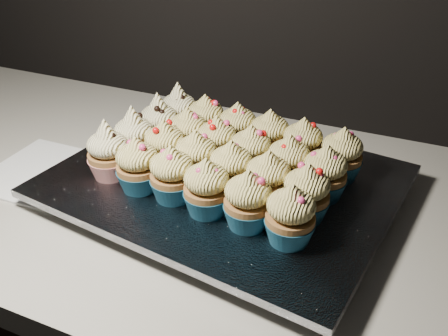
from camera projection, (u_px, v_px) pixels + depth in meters
name	position (u px, v px, depth m)	size (l,w,h in m)	color
worktop	(137.00, 181.00, 0.84)	(2.44, 0.64, 0.04)	beige
napkin	(45.00, 173.00, 0.82)	(0.18, 0.18, 0.00)	white
baking_tray	(224.00, 190.00, 0.76)	(0.45, 0.35, 0.02)	black
foil_lining	(224.00, 180.00, 0.75)	(0.49, 0.38, 0.01)	silver
cupcake_0	(108.00, 152.00, 0.74)	(0.06, 0.06, 0.10)	red
cupcake_1	(138.00, 166.00, 0.71)	(0.06, 0.06, 0.08)	#195A79
cupcake_2	(172.00, 175.00, 0.68)	(0.06, 0.06, 0.08)	#195A79
cupcake_3	(207.00, 188.00, 0.66)	(0.06, 0.06, 0.08)	#195A79
cupcake_4	(248.00, 201.00, 0.63)	(0.06, 0.06, 0.08)	#195A79
cupcake_5	(290.00, 216.00, 0.60)	(0.06, 0.06, 0.08)	#195A79
cupcake_6	(134.00, 138.00, 0.78)	(0.06, 0.06, 0.10)	red
cupcake_7	(165.00, 148.00, 0.75)	(0.06, 0.06, 0.08)	#195A79
cupcake_8	(196.00, 158.00, 0.72)	(0.06, 0.06, 0.08)	#195A79
cupcake_9	(231.00, 169.00, 0.70)	(0.06, 0.06, 0.08)	#195A79
cupcake_10	(268.00, 180.00, 0.67)	(0.06, 0.06, 0.08)	#195A79
cupcake_11	(306.00, 194.00, 0.64)	(0.06, 0.06, 0.08)	#195A79
cupcake_12	(159.00, 123.00, 0.82)	(0.06, 0.06, 0.10)	red
cupcake_13	(188.00, 134.00, 0.79)	(0.06, 0.06, 0.08)	#195A79
cupcake_14	(217.00, 143.00, 0.76)	(0.06, 0.06, 0.08)	#195A79
cupcake_15	(251.00, 153.00, 0.74)	(0.06, 0.06, 0.08)	#195A79
cupcake_16	(288.00, 163.00, 0.71)	(0.06, 0.06, 0.08)	#195A79
cupcake_17	(325.00, 174.00, 0.69)	(0.06, 0.06, 0.08)	#195A79
cupcake_18	(179.00, 112.00, 0.86)	(0.06, 0.06, 0.10)	red
cupcake_19	(206.00, 120.00, 0.84)	(0.06, 0.06, 0.08)	#195A79
cupcake_20	(237.00, 128.00, 0.81)	(0.06, 0.06, 0.08)	#195A79
cupcake_21	(269.00, 136.00, 0.78)	(0.06, 0.06, 0.08)	#195A79
cupcake_22	(302.00, 145.00, 0.76)	(0.06, 0.06, 0.08)	#195A79
cupcake_23	(341.00, 155.00, 0.73)	(0.06, 0.06, 0.08)	#195A79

